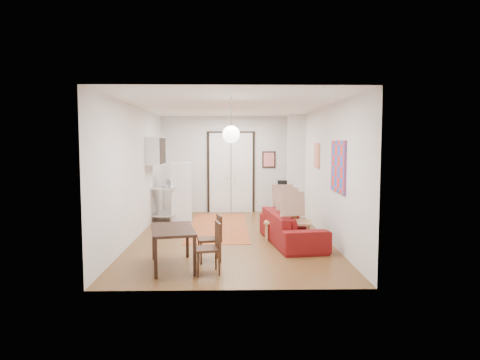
{
  "coord_description": "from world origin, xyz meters",
  "views": [
    {
      "loc": [
        -0.01,
        -9.46,
        2.1
      ],
      "look_at": [
        0.21,
        0.35,
        1.25
      ],
      "focal_mm": 32.0,
      "sensor_mm": 36.0,
      "label": 1
    }
  ],
  "objects_px": {
    "kitchen_counter": "(167,198)",
    "dining_table": "(173,233)",
    "fridge": "(181,191)",
    "black_side_chair": "(286,194)",
    "coffee_table": "(288,223)",
    "sofa": "(292,227)",
    "dining_chair_near": "(210,234)",
    "dining_chair_far": "(207,243)"
  },
  "relations": [
    {
      "from": "fridge",
      "to": "black_side_chair",
      "type": "distance_m",
      "value": 3.16
    },
    {
      "from": "sofa",
      "to": "coffee_table",
      "type": "xyz_separation_m",
      "value": [
        -0.05,
        0.22,
        0.04
      ]
    },
    {
      "from": "dining_table",
      "to": "dining_chair_near",
      "type": "distance_m",
      "value": 0.75
    },
    {
      "from": "coffee_table",
      "to": "fridge",
      "type": "xyz_separation_m",
      "value": [
        -2.59,
        2.61,
        0.41
      ]
    },
    {
      "from": "sofa",
      "to": "dining_table",
      "type": "distance_m",
      "value": 2.84
    },
    {
      "from": "dining_table",
      "to": "dining_chair_far",
      "type": "xyz_separation_m",
      "value": [
        0.6,
        -0.27,
        -0.12
      ]
    },
    {
      "from": "coffee_table",
      "to": "fridge",
      "type": "relative_size",
      "value": 0.68
    },
    {
      "from": "fridge",
      "to": "black_side_chair",
      "type": "relative_size",
      "value": 1.54
    },
    {
      "from": "coffee_table",
      "to": "dining_table",
      "type": "height_order",
      "value": "dining_table"
    },
    {
      "from": "kitchen_counter",
      "to": "dining_chair_far",
      "type": "relative_size",
      "value": 1.55
    },
    {
      "from": "coffee_table",
      "to": "sofa",
      "type": "bearing_deg",
      "value": -77.79
    },
    {
      "from": "coffee_table",
      "to": "dining_chair_far",
      "type": "xyz_separation_m",
      "value": [
        -1.61,
        -2.2,
        0.1
      ]
    },
    {
      "from": "dining_table",
      "to": "fridge",
      "type": "bearing_deg",
      "value": 94.8
    },
    {
      "from": "coffee_table",
      "to": "black_side_chair",
      "type": "height_order",
      "value": "black_side_chair"
    },
    {
      "from": "coffee_table",
      "to": "dining_chair_far",
      "type": "distance_m",
      "value": 2.73
    },
    {
      "from": "fridge",
      "to": "dining_chair_far",
      "type": "bearing_deg",
      "value": -85.92
    },
    {
      "from": "dining_chair_near",
      "to": "fridge",
      "type": "bearing_deg",
      "value": -178.28
    },
    {
      "from": "fridge",
      "to": "black_side_chair",
      "type": "bearing_deg",
      "value": 9.92
    },
    {
      "from": "coffee_table",
      "to": "dining_chair_near",
      "type": "distance_m",
      "value": 2.2
    },
    {
      "from": "black_side_chair",
      "to": "dining_chair_near",
      "type": "bearing_deg",
      "value": 82.12
    },
    {
      "from": "kitchen_counter",
      "to": "dining_chair_near",
      "type": "height_order",
      "value": "kitchen_counter"
    },
    {
      "from": "dining_table",
      "to": "dining_chair_far",
      "type": "relative_size",
      "value": 1.59
    },
    {
      "from": "sofa",
      "to": "dining_chair_near",
      "type": "distance_m",
      "value": 2.1
    },
    {
      "from": "sofa",
      "to": "black_side_chair",
      "type": "bearing_deg",
      "value": -13.56
    },
    {
      "from": "kitchen_counter",
      "to": "dining_table",
      "type": "height_order",
      "value": "kitchen_counter"
    },
    {
      "from": "dining_chair_far",
      "to": "kitchen_counter",
      "type": "bearing_deg",
      "value": -175.89
    },
    {
      "from": "dining_chair_near",
      "to": "dining_chair_far",
      "type": "relative_size",
      "value": 1.0
    },
    {
      "from": "fridge",
      "to": "black_side_chair",
      "type": "height_order",
      "value": "fridge"
    },
    {
      "from": "dining_table",
      "to": "dining_chair_far",
      "type": "height_order",
      "value": "dining_chair_far"
    },
    {
      "from": "coffee_table",
      "to": "dining_chair_near",
      "type": "xyz_separation_m",
      "value": [
        -1.61,
        -1.5,
        0.1
      ]
    },
    {
      "from": "coffee_table",
      "to": "kitchen_counter",
      "type": "distance_m",
      "value": 3.95
    },
    {
      "from": "coffee_table",
      "to": "dining_table",
      "type": "distance_m",
      "value": 2.94
    },
    {
      "from": "kitchen_counter",
      "to": "fridge",
      "type": "xyz_separation_m",
      "value": [
        0.38,
        0.01,
        0.18
      ]
    },
    {
      "from": "fridge",
      "to": "dining_table",
      "type": "xyz_separation_m",
      "value": [
        0.38,
        -4.54,
        -0.19
      ]
    },
    {
      "from": "dining_chair_near",
      "to": "dining_chair_far",
      "type": "height_order",
      "value": "same"
    },
    {
      "from": "sofa",
      "to": "dining_chair_near",
      "type": "xyz_separation_m",
      "value": [
        -1.66,
        -1.28,
        0.14
      ]
    },
    {
      "from": "dining_chair_far",
      "to": "black_side_chair",
      "type": "height_order",
      "value": "black_side_chair"
    },
    {
      "from": "sofa",
      "to": "fridge",
      "type": "distance_m",
      "value": 3.9
    },
    {
      "from": "fridge",
      "to": "dining_chair_near",
      "type": "bearing_deg",
      "value": -84.02
    },
    {
      "from": "black_side_chair",
      "to": "fridge",
      "type": "bearing_deg",
      "value": 31.37
    },
    {
      "from": "fridge",
      "to": "kitchen_counter",
      "type": "bearing_deg",
      "value": 174.69
    },
    {
      "from": "sofa",
      "to": "fridge",
      "type": "relative_size",
      "value": 1.46
    }
  ]
}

